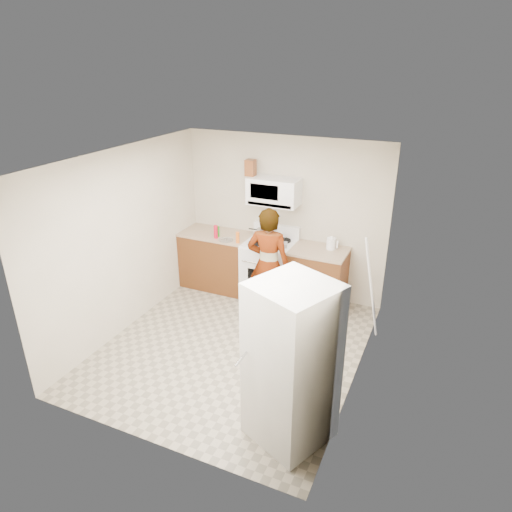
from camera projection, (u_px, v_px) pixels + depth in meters
The scene contains 20 objects.
floor at pixel (234, 347), 6.05m from camera, with size 3.60×3.60×0.00m, color gray.
back_wall at pixel (284, 217), 7.05m from camera, with size 3.20×0.02×2.50m, color beige.
right_wall at pixel (362, 285), 4.96m from camera, with size 0.02×3.60×2.50m, color beige.
cabinet_left at pixel (217, 261), 7.51m from camera, with size 1.12×0.62×0.90m, color #572B14.
counter_left at pixel (216, 234), 7.32m from camera, with size 1.14×0.64×0.04m, color tan.
cabinet_right at pixel (318, 280), 6.87m from camera, with size 0.80×0.62×0.90m, color #572B14.
counter_right at pixel (319, 251), 6.68m from camera, with size 0.82×0.64×0.04m, color tan.
gas_range at pixel (270, 269), 7.14m from camera, with size 0.76×0.65×1.13m.
microwave at pixel (274, 191), 6.76m from camera, with size 0.76×0.38×0.40m, color white.
person at pixel (268, 265), 6.41m from camera, with size 0.61×0.40×1.68m, color tan.
fridge at pixel (292, 364), 4.34m from camera, with size 0.70×0.70×1.70m, color silver.
kettle at pixel (331, 244), 6.68m from camera, with size 0.14×0.14×0.17m, color white.
jug at pixel (251, 168), 6.76m from camera, with size 0.14×0.14×0.24m, color brown.
saucepan at pixel (265, 234), 7.04m from camera, with size 0.25×0.25×0.14m, color #AFAEB3.
tray at pixel (279, 245), 6.81m from camera, with size 0.25×0.16×0.05m, color white.
bottle_spray at pixel (216, 232), 7.07m from camera, with size 0.06×0.06×0.21m, color red.
bottle_hot_sauce at pixel (238, 237), 6.90m from camera, with size 0.06×0.06×0.17m, color orange.
bottle_green_cap at pixel (218, 231), 7.14m from camera, with size 0.05×0.05×0.17m, color #1E8117.
pot_lid at pixel (226, 240), 7.02m from camera, with size 0.23×0.23×0.01m, color silver.
broom at pixel (371, 289), 5.98m from camera, with size 0.03×0.03×1.47m, color silver.
Camera 1 is at (2.33, -4.50, 3.53)m, focal length 32.00 mm.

